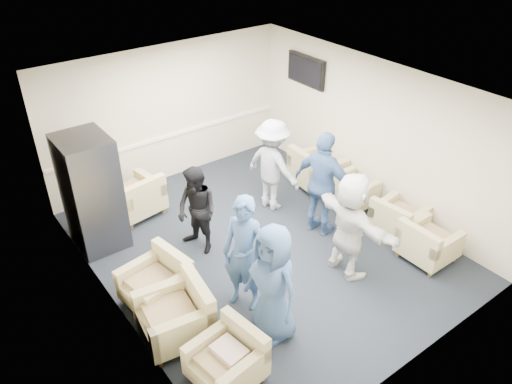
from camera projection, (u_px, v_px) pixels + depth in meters
floor at (262, 246)px, 8.34m from camera, size 6.00×6.00×0.00m
ceiling at (263, 92)px, 6.91m from camera, size 6.00×6.00×0.00m
back_wall at (169, 114)px, 9.66m from camera, size 5.00×0.02×2.70m
front_wall at (425, 284)px, 5.58m from camera, size 5.00×0.02×2.70m
left_wall at (107, 235)px, 6.36m from camera, size 0.02×6.00×2.70m
right_wall at (374, 134)px, 8.89m from camera, size 0.02×6.00×2.70m
chair_rail at (171, 135)px, 9.89m from camera, size 4.98×0.04×0.06m
tv at (306, 71)px, 9.71m from camera, size 0.10×1.00×0.58m
armchair_left_near at (229, 360)px, 5.98m from camera, size 0.86×0.86×0.61m
armchair_left_mid at (179, 316)px, 6.53m from camera, size 0.98×0.98×0.69m
armchair_left_far at (159, 284)px, 7.08m from camera, size 0.94×0.94×0.65m
armchair_right_near at (426, 244)px, 7.88m from camera, size 0.77×0.77×0.61m
armchair_right_midnear at (397, 220)px, 8.44m from camera, size 0.85×0.85×0.61m
armchair_right_midfar at (348, 193)px, 9.18m from camera, size 0.78×0.78×0.62m
armchair_right_far at (315, 171)px, 9.79m from camera, size 0.94×0.94×0.70m
armchair_corner at (137, 198)px, 8.96m from camera, size 0.97×0.97×0.68m
vending_machine at (92, 192)px, 7.95m from camera, size 0.78×0.91×1.93m
backpack at (185, 287)px, 7.14m from camera, size 0.33×0.29×0.47m
pillow at (229, 352)px, 5.89m from camera, size 0.36×0.44×0.12m
person_front_left at (273, 284)px, 6.30m from camera, size 0.63×0.89×1.72m
person_mid_left at (245, 254)px, 6.76m from camera, size 0.69×0.77×1.77m
person_back_left at (197, 211)px, 7.89m from camera, size 0.71×0.83×1.50m
person_back_right at (273, 165)px, 8.91m from camera, size 0.86×1.23×1.73m
person_mid_right at (323, 185)px, 8.21m from camera, size 0.70×1.17×1.87m
person_front_right at (350, 225)px, 7.37m from camera, size 0.60×1.62×1.72m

